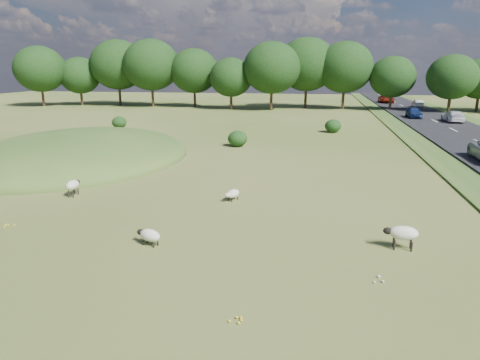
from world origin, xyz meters
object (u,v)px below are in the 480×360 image
sheep_2 (403,233)px  car_0 (418,104)px  sheep_3 (73,185)px  car_6 (386,99)px  sheep_0 (149,235)px  car_4 (453,116)px  sheep_1 (233,194)px  car_3 (414,112)px  car_1 (391,93)px

sheep_2 → car_0: (12.72, 61.31, 0.23)m
sheep_3 → car_6: 71.30m
car_0 → sheep_2: bearing=78.3°
sheep_0 → car_4: bearing=-96.9°
sheep_2 → sheep_3: size_ratio=1.06×
sheep_3 → car_4: size_ratio=0.26×
sheep_2 → car_6: car_6 is taller
car_0 → car_4: size_ratio=0.81×
car_0 → sheep_0: bearing=70.5°
sheep_2 → car_4: (12.72, 40.77, 0.28)m
sheep_1 → sheep_3: size_ratio=0.87×
sheep_0 → car_3: car_3 is taller
car_3 → car_4: (3.80, -3.86, -0.03)m
sheep_0 → car_1: bearing=-82.6°
car_0 → car_4: car_4 is taller
sheep_2 → car_1: (12.72, 91.70, 0.27)m
sheep_3 → car_0: 64.04m
sheep_1 → car_0: size_ratio=0.28×
car_0 → car_1: car_1 is taller
sheep_1 → car_0: 60.01m
sheep_2 → car_3: bearing=-99.0°
sheep_1 → car_1: (20.19, 86.91, 0.54)m
sheep_3 → sheep_2: bearing=-108.1°
sheep_0 → sheep_3: (-6.53, 5.46, 0.20)m
sheep_3 → car_4: (28.72, 36.70, 0.33)m
car_3 → car_4: size_ratio=0.89×
sheep_1 → car_1: car_1 is taller
car_3 → car_0: bearing=77.2°
sheep_0 → car_4: (22.19, 42.16, 0.52)m
car_6 → sheep_1: bearing=-103.9°
sheep_3 → car_3: (24.92, 40.56, 0.36)m
car_0 → car_3: (-3.80, -16.68, 0.09)m
car_1 → car_6: car_6 is taller
car_0 → car_3: bearing=77.2°
sheep_1 → sheep_3: (-8.53, -0.73, 0.23)m
car_0 → car_6: (-3.80, 9.57, 0.12)m
car_1 → car_4: (0.00, -50.94, 0.01)m
car_4 → car_6: 30.35m
sheep_0 → car_1: 95.70m
sheep_0 → car_4: size_ratio=0.25×
sheep_1 → sheep_2: 8.88m
sheep_1 → car_4: 41.25m
sheep_3 → car_6: (24.92, 66.80, 0.39)m
car_3 → car_6: 26.25m
car_1 → sheep_1: bearing=76.9°
sheep_2 → sheep_1: bearing=-30.4°
sheep_3 → car_1: bearing=-21.9°
car_3 → car_6: size_ratio=0.78×
car_1 → car_0: bearing=90.0°
car_1 → car_6: size_ratio=0.85×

